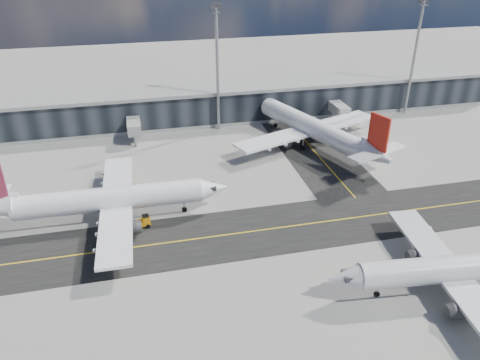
{
  "coord_description": "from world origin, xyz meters",
  "views": [
    {
      "loc": [
        -18.94,
        -56.28,
        43.32
      ],
      "look_at": [
        -2.97,
        12.44,
        5.0
      ],
      "focal_mm": 35.0,
      "sensor_mm": 36.0,
      "label": 1
    }
  ],
  "objects_px": {
    "airliner_redtail": "(314,128)",
    "airliner_af": "(106,200)",
    "service_van": "(300,125)",
    "baggage_tug": "(142,222)",
    "airliner_near": "(463,268)"
  },
  "relations": [
    {
      "from": "airliner_redtail",
      "to": "airliner_af",
      "type": "bearing_deg",
      "value": -175.01
    },
    {
      "from": "airliner_near",
      "to": "airliner_af",
      "type": "bearing_deg",
      "value": 64.6
    },
    {
      "from": "airliner_af",
      "to": "airliner_near",
      "type": "distance_m",
      "value": 54.3
    },
    {
      "from": "airliner_af",
      "to": "service_van",
      "type": "height_order",
      "value": "airliner_af"
    },
    {
      "from": "airliner_redtail",
      "to": "baggage_tug",
      "type": "distance_m",
      "value": 45.55
    },
    {
      "from": "airliner_af",
      "to": "airliner_redtail",
      "type": "height_order",
      "value": "airliner_redtail"
    },
    {
      "from": "baggage_tug",
      "to": "service_van",
      "type": "xyz_separation_m",
      "value": [
        39.43,
        34.66,
        -0.29
      ]
    },
    {
      "from": "service_van",
      "to": "airliner_near",
      "type": "bearing_deg",
      "value": -120.38
    },
    {
      "from": "airliner_redtail",
      "to": "airliner_near",
      "type": "distance_m",
      "value": 48.86
    },
    {
      "from": "baggage_tug",
      "to": "service_van",
      "type": "distance_m",
      "value": 52.5
    },
    {
      "from": "airliner_af",
      "to": "baggage_tug",
      "type": "bearing_deg",
      "value": 59.28
    },
    {
      "from": "airliner_near",
      "to": "baggage_tug",
      "type": "xyz_separation_m",
      "value": [
        -40.98,
        24.89,
        -2.59
      ]
    },
    {
      "from": "airliner_near",
      "to": "baggage_tug",
      "type": "bearing_deg",
      "value": 64.69
    },
    {
      "from": "airliner_af",
      "to": "airliner_redtail",
      "type": "relative_size",
      "value": 0.96
    },
    {
      "from": "airliner_af",
      "to": "airliner_near",
      "type": "bearing_deg",
      "value": 59.96
    }
  ]
}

